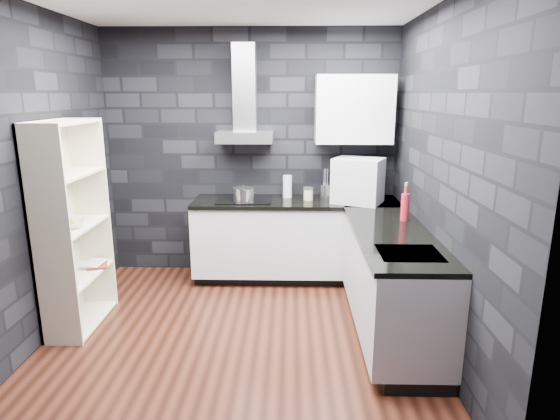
{
  "coord_description": "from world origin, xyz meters",
  "views": [
    {
      "loc": [
        0.45,
        -3.6,
        2.01
      ],
      "look_at": [
        0.35,
        0.45,
        1.0
      ],
      "focal_mm": 30.0,
      "sensor_mm": 36.0,
      "label": 1
    }
  ],
  "objects_px": {
    "storage_jar": "(308,194)",
    "glass_vase": "(287,186)",
    "utensil_crock": "(325,191)",
    "red_bottle": "(405,207)",
    "appliance_garage": "(358,181)",
    "pot": "(244,195)",
    "bookshelf": "(73,227)",
    "fruit_bowl": "(70,225)"
  },
  "relations": [
    {
      "from": "storage_jar",
      "to": "glass_vase",
      "type": "bearing_deg",
      "value": 150.93
    },
    {
      "from": "utensil_crock",
      "to": "red_bottle",
      "type": "relative_size",
      "value": 0.58
    },
    {
      "from": "appliance_garage",
      "to": "pot",
      "type": "bearing_deg",
      "value": -154.75
    },
    {
      "from": "red_bottle",
      "to": "bookshelf",
      "type": "bearing_deg",
      "value": -174.35
    },
    {
      "from": "fruit_bowl",
      "to": "bookshelf",
      "type": "bearing_deg",
      "value": 90.0
    },
    {
      "from": "appliance_garage",
      "to": "utensil_crock",
      "type": "bearing_deg",
      "value": 167.51
    },
    {
      "from": "utensil_crock",
      "to": "fruit_bowl",
      "type": "height_order",
      "value": "utensil_crock"
    },
    {
      "from": "utensil_crock",
      "to": "bookshelf",
      "type": "xyz_separation_m",
      "value": [
        -2.24,
        -1.23,
        -0.07
      ]
    },
    {
      "from": "bookshelf",
      "to": "fruit_bowl",
      "type": "relative_size",
      "value": 7.49
    },
    {
      "from": "pot",
      "to": "appliance_garage",
      "type": "bearing_deg",
      "value": 0.94
    },
    {
      "from": "pot",
      "to": "red_bottle",
      "type": "relative_size",
      "value": 0.9
    },
    {
      "from": "glass_vase",
      "to": "appliance_garage",
      "type": "relative_size",
      "value": 0.51
    },
    {
      "from": "glass_vase",
      "to": "red_bottle",
      "type": "height_order",
      "value": "red_bottle"
    },
    {
      "from": "storage_jar",
      "to": "fruit_bowl",
      "type": "height_order",
      "value": "storage_jar"
    },
    {
      "from": "red_bottle",
      "to": "fruit_bowl",
      "type": "xyz_separation_m",
      "value": [
        -2.89,
        -0.34,
        -0.09
      ]
    },
    {
      "from": "fruit_bowl",
      "to": "appliance_garage",
      "type": "bearing_deg",
      "value": 22.28
    },
    {
      "from": "pot",
      "to": "glass_vase",
      "type": "distance_m",
      "value": 0.52
    },
    {
      "from": "appliance_garage",
      "to": "glass_vase",
      "type": "bearing_deg",
      "value": -173.39
    },
    {
      "from": "utensil_crock",
      "to": "fruit_bowl",
      "type": "bearing_deg",
      "value": -150.1
    },
    {
      "from": "storage_jar",
      "to": "red_bottle",
      "type": "height_order",
      "value": "red_bottle"
    },
    {
      "from": "utensil_crock",
      "to": "bookshelf",
      "type": "height_order",
      "value": "bookshelf"
    },
    {
      "from": "pot",
      "to": "bookshelf",
      "type": "bearing_deg",
      "value": -144.61
    },
    {
      "from": "red_bottle",
      "to": "appliance_garage",
      "type": "bearing_deg",
      "value": 114.7
    },
    {
      "from": "storage_jar",
      "to": "red_bottle",
      "type": "distance_m",
      "value": 1.17
    },
    {
      "from": "storage_jar",
      "to": "bookshelf",
      "type": "bearing_deg",
      "value": -151.74
    },
    {
      "from": "glass_vase",
      "to": "bookshelf",
      "type": "distance_m",
      "value": 2.2
    },
    {
      "from": "glass_vase",
      "to": "appliance_garage",
      "type": "bearing_deg",
      "value": -17.7
    },
    {
      "from": "pot",
      "to": "fruit_bowl",
      "type": "relative_size",
      "value": 0.91
    },
    {
      "from": "pot",
      "to": "utensil_crock",
      "type": "distance_m",
      "value": 0.91
    },
    {
      "from": "utensil_crock",
      "to": "appliance_garage",
      "type": "bearing_deg",
      "value": -36.8
    },
    {
      "from": "storage_jar",
      "to": "appliance_garage",
      "type": "height_order",
      "value": "appliance_garage"
    },
    {
      "from": "appliance_garage",
      "to": "red_bottle",
      "type": "height_order",
      "value": "appliance_garage"
    },
    {
      "from": "glass_vase",
      "to": "storage_jar",
      "type": "xyz_separation_m",
      "value": [
        0.23,
        -0.13,
        -0.06
      ]
    },
    {
      "from": "red_bottle",
      "to": "bookshelf",
      "type": "height_order",
      "value": "bookshelf"
    },
    {
      "from": "bookshelf",
      "to": "red_bottle",
      "type": "bearing_deg",
      "value": 10.2
    },
    {
      "from": "pot",
      "to": "red_bottle",
      "type": "bearing_deg",
      "value": -24.39
    },
    {
      "from": "utensil_crock",
      "to": "storage_jar",
      "type": "bearing_deg",
      "value": -145.72
    },
    {
      "from": "glass_vase",
      "to": "utensil_crock",
      "type": "relative_size",
      "value": 1.7
    },
    {
      "from": "pot",
      "to": "glass_vase",
      "type": "bearing_deg",
      "value": 29.13
    },
    {
      "from": "pot",
      "to": "fruit_bowl",
      "type": "bearing_deg",
      "value": -143.07
    },
    {
      "from": "pot",
      "to": "storage_jar",
      "type": "relative_size",
      "value": 1.82
    },
    {
      "from": "pot",
      "to": "storage_jar",
      "type": "height_order",
      "value": "pot"
    }
  ]
}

